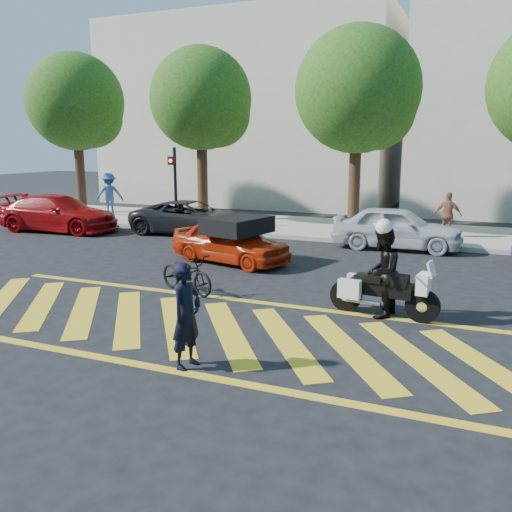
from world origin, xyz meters
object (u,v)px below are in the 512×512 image
at_px(parked_mid_right, 397,228).
at_px(police_motorcycle, 382,291).
at_px(officer_moto, 382,272).
at_px(red_convertible, 230,241).
at_px(parked_mid_left, 191,217).
at_px(bicycle, 187,273).
at_px(officer_bike, 186,316).
at_px(parked_left, 58,213).

bearing_deg(parked_mid_right, police_motorcycle, -175.19).
relative_size(police_motorcycle, officer_moto, 1.22).
bearing_deg(police_motorcycle, red_convertible, 152.90).
bearing_deg(parked_mid_left, officer_moto, -134.78).
height_order(police_motorcycle, parked_mid_right, parked_mid_right).
distance_m(bicycle, parked_mid_left, 8.23).
bearing_deg(officer_moto, officer_bike, -24.79).
relative_size(officer_moto, parked_mid_right, 0.44).
bearing_deg(parked_left, red_convertible, -110.92).
xyz_separation_m(officer_bike, parked_left, (-11.19, 9.47, -0.12)).
height_order(officer_moto, red_convertible, officer_moto).
relative_size(officer_bike, parked_left, 0.34).
height_order(officer_moto, parked_left, officer_moto).
bearing_deg(red_convertible, bicycle, -157.81).
distance_m(officer_bike, police_motorcycle, 4.30).
distance_m(officer_bike, red_convertible, 7.39).
height_order(police_motorcycle, parked_mid_left, parked_mid_left).
distance_m(officer_moto, parked_mid_left, 11.06).
distance_m(red_convertible, parked_mid_left, 5.29).
distance_m(bicycle, parked_mid_right, 8.05).
xyz_separation_m(police_motorcycle, parked_mid_right, (-0.81, 7.23, 0.17)).
xyz_separation_m(officer_bike, parked_mid_right, (1.46, 10.87, -0.12)).
height_order(police_motorcycle, officer_moto, officer_moto).
distance_m(officer_moto, parked_left, 14.65).
bearing_deg(parked_mid_right, parked_left, 94.70).
xyz_separation_m(officer_moto, parked_left, (-13.44, 5.83, -0.20)).
bearing_deg(police_motorcycle, parked_mid_right, 103.44).
relative_size(bicycle, parked_mid_left, 0.38).
xyz_separation_m(officer_bike, officer_moto, (2.25, 3.64, 0.08)).
bearing_deg(parked_left, bicycle, -127.11).
distance_m(bicycle, parked_left, 10.75).
xyz_separation_m(bicycle, red_convertible, (-0.45, 3.26, 0.16)).
xyz_separation_m(police_motorcycle, parked_mid_left, (-8.38, 7.23, 0.10)).
xyz_separation_m(parked_left, parked_mid_right, (12.64, 1.40, -0.01)).
relative_size(parked_left, parked_mid_right, 1.18).
bearing_deg(red_convertible, officer_bike, -145.19).
distance_m(police_motorcycle, parked_mid_left, 11.06).
height_order(police_motorcycle, red_convertible, red_convertible).
height_order(bicycle, officer_moto, officer_moto).
height_order(officer_moto, parked_mid_left, officer_moto).
xyz_separation_m(red_convertible, parked_mid_right, (4.04, 3.94, 0.08)).
height_order(officer_bike, parked_mid_left, officer_bike).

